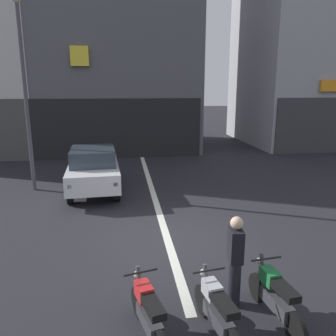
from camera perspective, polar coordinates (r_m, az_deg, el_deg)
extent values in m
plane|color=#232328|center=(8.77, -0.06, -12.09)|extent=(120.00, 120.00, 0.00)
cube|color=silver|center=(14.38, -3.32, -1.74)|extent=(0.20, 18.00, 0.01)
cube|color=#56565B|center=(22.63, -10.83, 21.08)|extent=(10.88, 8.11, 13.68)
cube|color=black|center=(18.45, -10.69, 6.51)|extent=(10.45, 0.10, 3.20)
cube|color=yellow|center=(18.40, -14.75, 17.87)|extent=(0.91, 0.16, 0.98)
cube|color=#9E9EA3|center=(26.42, 24.36, 21.87)|extent=(9.56, 8.44, 16.23)
cube|color=orange|center=(21.64, 26.19, 12.40)|extent=(1.52, 0.16, 0.64)
cylinder|color=black|center=(14.15, -15.41, -1.15)|extent=(0.22, 0.65, 0.64)
cylinder|color=black|center=(14.11, -9.13, -0.86)|extent=(0.22, 0.65, 0.64)
cylinder|color=black|center=(11.65, -16.26, -4.34)|extent=(0.22, 0.65, 0.64)
cylinder|color=black|center=(11.61, -8.60, -4.01)|extent=(0.22, 0.65, 0.64)
cube|color=silver|center=(12.74, -12.44, -0.58)|extent=(1.99, 4.19, 0.66)
cube|color=#2D3842|center=(12.46, -12.60, 1.97)|extent=(1.66, 2.05, 0.56)
cube|color=red|center=(10.82, -16.36, -3.06)|extent=(0.14, 0.07, 0.12)
cube|color=red|center=(10.78, -8.88, -2.73)|extent=(0.14, 0.07, 0.12)
cylinder|color=#47474C|center=(13.24, -22.89, 10.23)|extent=(0.14, 0.14, 6.53)
cylinder|color=black|center=(6.13, -5.19, -21.73)|extent=(0.19, 0.52, 0.52)
cube|color=#38383D|center=(5.58, -3.17, -24.31)|extent=(0.37, 0.76, 0.22)
cube|color=black|center=(5.25, -2.62, -22.29)|extent=(0.36, 0.64, 0.12)
cube|color=red|center=(5.59, -4.12, -20.11)|extent=(0.30, 0.40, 0.24)
cylinder|color=#4C4C51|center=(5.80, -4.82, -19.54)|extent=(0.13, 0.25, 0.70)
cylinder|color=black|center=(5.57, -4.63, -17.19)|extent=(0.54, 0.17, 0.04)
sphere|color=silver|center=(5.81, -5.24, -17.51)|extent=(0.12, 0.12, 0.12)
cylinder|color=black|center=(6.18, 5.80, -21.39)|extent=(0.15, 0.52, 0.52)
cube|color=#38383D|center=(5.66, 8.52, -23.84)|extent=(0.32, 0.76, 0.22)
cube|color=black|center=(5.34, 9.44, -21.79)|extent=(0.31, 0.63, 0.12)
cube|color=#B2B5BA|center=(5.66, 7.45, -19.72)|extent=(0.28, 0.39, 0.24)
cylinder|color=#4C4C51|center=(5.86, 6.49, -19.19)|extent=(0.11, 0.25, 0.70)
cylinder|color=black|center=(5.63, 6.93, -16.84)|extent=(0.55, 0.13, 0.04)
sphere|color=silver|center=(5.87, 6.02, -17.19)|extent=(0.12, 0.12, 0.12)
cylinder|color=black|center=(6.66, 14.85, -18.98)|extent=(0.13, 0.52, 0.52)
cylinder|color=black|center=(5.88, 20.82, -24.38)|extent=(0.13, 0.52, 0.52)
cube|color=#38383D|center=(6.16, 17.93, -20.93)|extent=(0.28, 0.75, 0.22)
cube|color=black|center=(5.87, 19.05, -18.87)|extent=(0.29, 0.62, 0.12)
cube|color=#1E7238|center=(6.17, 16.84, -17.18)|extent=(0.26, 0.38, 0.24)
cylinder|color=#4C4C51|center=(6.36, 15.75, -16.80)|extent=(0.10, 0.24, 0.70)
cylinder|color=black|center=(6.15, 16.33, -14.55)|extent=(0.55, 0.10, 0.04)
sphere|color=silver|center=(6.38, 15.26, -14.97)|extent=(0.12, 0.12, 0.12)
cylinder|color=#23232D|center=(6.39, 11.07, -18.51)|extent=(0.24, 0.24, 0.86)
cube|color=black|center=(6.04, 11.38, -12.70)|extent=(0.25, 0.38, 0.58)
sphere|color=beige|center=(5.87, 11.57, -9.11)|extent=(0.22, 0.22, 0.22)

